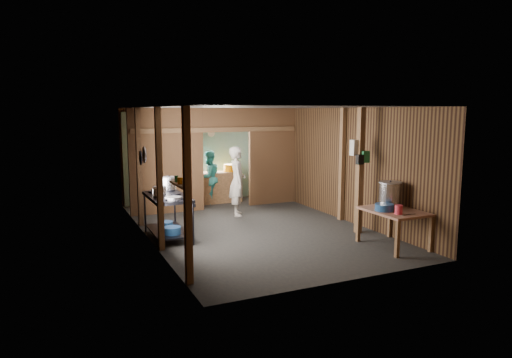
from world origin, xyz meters
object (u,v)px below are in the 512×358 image
pink_bucket (399,210)px  stock_pot (390,195)px  gas_range (168,217)px  prep_table (393,228)px  cook (237,181)px  yellow_tub (230,168)px  stove_pot_large (169,184)px

pink_bucket → stock_pot: bearing=63.4°
gas_range → prep_table: gas_range is taller
stock_pot → pink_bucket: bearing=-116.6°
gas_range → pink_bucket: (3.55, -2.60, 0.35)m
gas_range → stock_pot: (3.84, -2.03, 0.49)m
stock_pot → pink_bucket: stock_pot is taller
stock_pot → cook: (-1.80, 3.35, -0.09)m
stock_pot → yellow_tub: bearing=104.7°
yellow_tub → cook: (-0.48, -1.71, -0.11)m
gas_range → stove_pot_large: (0.17, 0.53, 0.57)m
gas_range → yellow_tub: yellow_tub is taller
stove_pot_large → cook: size_ratio=0.19×
prep_table → cook: 4.03m
gas_range → prep_table: (3.71, -2.31, -0.09)m
prep_table → cook: bearing=114.7°
yellow_tub → cook: 1.78m
gas_range → yellow_tub: (2.52, 3.03, 0.51)m
pink_bucket → yellow_tub: (-1.04, 5.64, 0.17)m
cook → yellow_tub: bearing=1.7°
gas_range → pink_bucket: 4.42m
prep_table → pink_bucket: size_ratio=7.15×
stock_pot → pink_bucket: 0.66m
prep_table → stock_pot: 0.66m
prep_table → yellow_tub: 5.51m
prep_table → yellow_tub: (-1.19, 5.35, 0.60)m
pink_bucket → yellow_tub: size_ratio=0.47×
prep_table → pink_bucket: pink_bucket is taller
prep_table → stove_pot_large: (-3.54, 2.84, 0.66)m
pink_bucket → stove_pot_large: bearing=137.2°
prep_table → stove_pot_large: size_ratio=3.77×
stock_pot → cook: bearing=118.3°
cook → stove_pot_large: bearing=130.3°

